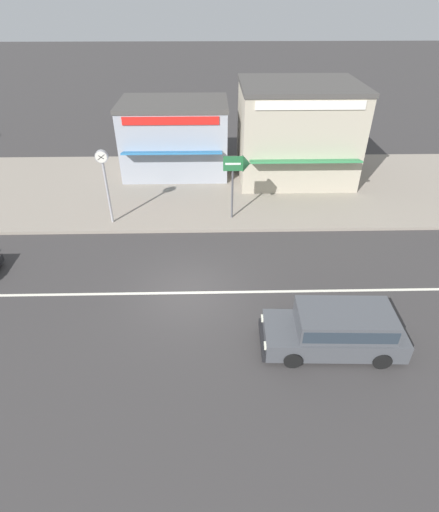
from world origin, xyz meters
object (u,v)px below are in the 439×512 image
object	(u,v)px
shopfront_far_kios	(296,131)
arrow_signboard	(243,166)
minivan_dark_grey_1	(338,328)
street_clock	(104,171)
shopfront_corner_warung	(175,137)

from	to	relation	value
shopfront_far_kios	arrow_signboard	bearing A→B (deg)	-122.96
minivan_dark_grey_1	arrow_signboard	xyz separation A→B (m)	(-2.52, 8.68, 2.05)
street_clock	arrow_signboard	bearing A→B (deg)	2.75
street_clock	minivan_dark_grey_1	bearing A→B (deg)	-42.86
street_clock	arrow_signboard	xyz separation A→B (m)	(6.49, 0.31, 0.06)
street_clock	shopfront_corner_warung	bearing A→B (deg)	66.74
street_clock	shopfront_corner_warung	world-z (taller)	shopfront_corner_warung
street_clock	shopfront_far_kios	world-z (taller)	shopfront_far_kios
shopfront_corner_warung	shopfront_far_kios	distance (m)	7.27
arrow_signboard	shopfront_far_kios	bearing A→B (deg)	57.04
shopfront_corner_warung	shopfront_far_kios	size ratio (longest dim) A/B	0.95
shopfront_corner_warung	shopfront_far_kios	xyz separation A→B (m)	(7.20, -0.80, 0.56)
shopfront_far_kios	shopfront_corner_warung	bearing A→B (deg)	173.68
street_clock	shopfront_far_kios	xyz separation A→B (m)	(10.00, 5.72, 0.01)
minivan_dark_grey_1	shopfront_corner_warung	size ratio (longest dim) A/B	0.73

